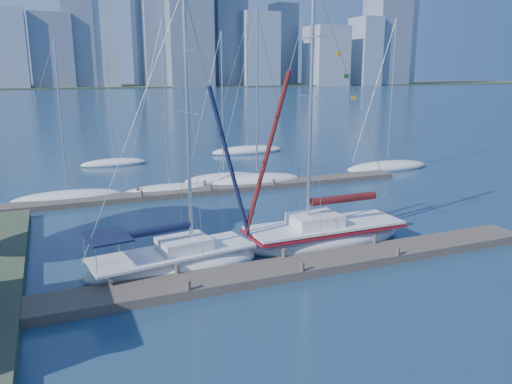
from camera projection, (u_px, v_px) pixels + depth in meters
name	position (u px, v px, depth m)	size (l,w,h in m)	color
ground	(292.00, 272.00, 22.24)	(700.00, 700.00, 0.00)	navy
near_dock	(292.00, 268.00, 22.20)	(26.00, 2.00, 0.40)	#473E34
far_dock	(221.00, 189.00, 37.32)	(30.00, 1.80, 0.36)	#473E34
far_shore	(61.00, 87.00, 309.64)	(800.00, 100.00, 1.50)	#38472D
sailboat_navy	(173.00, 250.00, 22.16)	(8.18, 3.78, 12.53)	white
sailboat_maroon	(325.00, 225.00, 25.81)	(8.92, 3.05, 13.51)	white
bg_boat_0	(68.00, 197.00, 34.60)	(7.45, 2.31, 11.06)	white
bg_boat_1	(169.00, 189.00, 36.98)	(7.03, 3.51, 12.63)	white
bg_boat_2	(224.00, 178.00, 40.80)	(6.83, 3.48, 12.09)	white
bg_boat_3	(257.00, 181.00, 39.64)	(7.89, 4.44, 13.56)	white
bg_boat_5	(387.00, 167.00, 45.68)	(8.74, 3.51, 13.61)	white
bg_boat_6	(114.00, 163.00, 47.92)	(6.39, 3.93, 10.19)	white
bg_boat_7	(247.00, 150.00, 55.17)	(8.48, 4.59, 14.07)	white
skyline	(107.00, 21.00, 284.03)	(503.50, 51.31, 125.29)	#7F93A4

